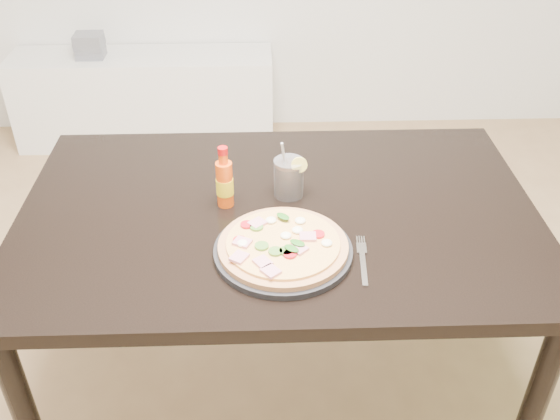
{
  "coord_description": "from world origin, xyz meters",
  "views": [
    {
      "loc": [
        -0.16,
        -1.14,
        1.71
      ],
      "look_at": [
        -0.12,
        0.13,
        0.83
      ],
      "focal_mm": 40.0,
      "sensor_mm": 36.0,
      "label": 1
    }
  ],
  "objects_px": {
    "cola_cup": "(289,178)",
    "fork": "(362,259)",
    "dining_table": "(279,234)",
    "plate": "(283,251)",
    "hot_sauce_bottle": "(225,183)",
    "pizza": "(283,245)",
    "media_console": "(146,99)"
  },
  "relations": [
    {
      "from": "pizza",
      "to": "cola_cup",
      "type": "distance_m",
      "value": 0.27
    },
    {
      "from": "plate",
      "to": "dining_table",
      "type": "bearing_deg",
      "value": 91.5
    },
    {
      "from": "plate",
      "to": "cola_cup",
      "type": "bearing_deg",
      "value": 84.48
    },
    {
      "from": "dining_table",
      "to": "cola_cup",
      "type": "distance_m",
      "value": 0.16
    },
    {
      "from": "dining_table",
      "to": "fork",
      "type": "bearing_deg",
      "value": -48.49
    },
    {
      "from": "plate",
      "to": "fork",
      "type": "distance_m",
      "value": 0.19
    },
    {
      "from": "pizza",
      "to": "dining_table",
      "type": "bearing_deg",
      "value": 91.09
    },
    {
      "from": "fork",
      "to": "media_console",
      "type": "xyz_separation_m",
      "value": [
        -0.88,
        2.04,
        -0.5
      ]
    },
    {
      "from": "fork",
      "to": "plate",
      "type": "bearing_deg",
      "value": 175.73
    },
    {
      "from": "fork",
      "to": "hot_sauce_bottle",
      "type": "bearing_deg",
      "value": 148.19
    },
    {
      "from": "cola_cup",
      "to": "media_console",
      "type": "height_order",
      "value": "cola_cup"
    },
    {
      "from": "fork",
      "to": "media_console",
      "type": "relative_size",
      "value": 0.13
    },
    {
      "from": "pizza",
      "to": "hot_sauce_bottle",
      "type": "distance_m",
      "value": 0.27
    },
    {
      "from": "pizza",
      "to": "hot_sauce_bottle",
      "type": "xyz_separation_m",
      "value": [
        -0.15,
        0.22,
        0.04
      ]
    },
    {
      "from": "pizza",
      "to": "hot_sauce_bottle",
      "type": "height_order",
      "value": "hot_sauce_bottle"
    },
    {
      "from": "plate",
      "to": "pizza",
      "type": "relative_size",
      "value": 1.07
    },
    {
      "from": "cola_cup",
      "to": "fork",
      "type": "xyz_separation_m",
      "value": [
        0.17,
        -0.29,
        -0.05
      ]
    },
    {
      "from": "dining_table",
      "to": "fork",
      "type": "height_order",
      "value": "fork"
    },
    {
      "from": "plate",
      "to": "pizza",
      "type": "xyz_separation_m",
      "value": [
        -0.0,
        0.0,
        0.02
      ]
    },
    {
      "from": "dining_table",
      "to": "pizza",
      "type": "xyz_separation_m",
      "value": [
        0.0,
        -0.19,
        0.11
      ]
    },
    {
      "from": "pizza",
      "to": "media_console",
      "type": "xyz_separation_m",
      "value": [
        -0.68,
        2.01,
        -0.53
      ]
    },
    {
      "from": "plate",
      "to": "fork",
      "type": "relative_size",
      "value": 1.8
    },
    {
      "from": "dining_table",
      "to": "cola_cup",
      "type": "xyz_separation_m",
      "value": [
        0.03,
        0.07,
        0.14
      ]
    },
    {
      "from": "hot_sauce_bottle",
      "to": "cola_cup",
      "type": "relative_size",
      "value": 1.02
    },
    {
      "from": "dining_table",
      "to": "plate",
      "type": "distance_m",
      "value": 0.21
    },
    {
      "from": "cola_cup",
      "to": "fork",
      "type": "relative_size",
      "value": 0.92
    },
    {
      "from": "plate",
      "to": "media_console",
      "type": "distance_m",
      "value": 2.19
    },
    {
      "from": "hot_sauce_bottle",
      "to": "fork",
      "type": "relative_size",
      "value": 0.94
    },
    {
      "from": "plate",
      "to": "cola_cup",
      "type": "height_order",
      "value": "cola_cup"
    },
    {
      "from": "plate",
      "to": "cola_cup",
      "type": "relative_size",
      "value": 1.96
    },
    {
      "from": "hot_sauce_bottle",
      "to": "cola_cup",
      "type": "xyz_separation_m",
      "value": [
        0.17,
        0.04,
        -0.02
      ]
    },
    {
      "from": "hot_sauce_bottle",
      "to": "cola_cup",
      "type": "distance_m",
      "value": 0.18
    }
  ]
}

